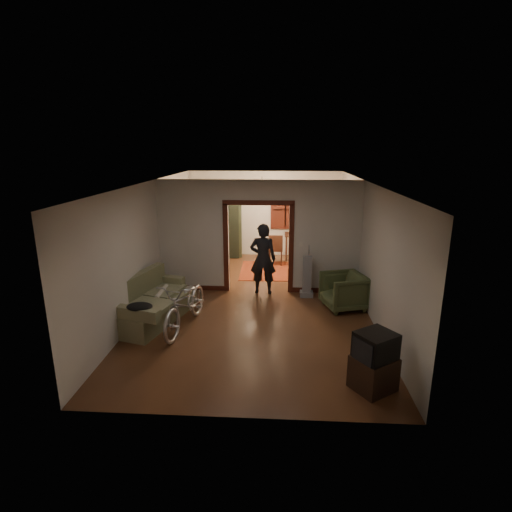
# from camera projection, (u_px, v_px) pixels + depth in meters

# --- Properties ---
(floor) EXTENTS (5.00, 8.50, 0.01)m
(floor) POSITION_uv_depth(u_px,v_px,m) (257.00, 301.00, 9.52)
(floor) COLOR #3E2213
(floor) RESTS_ON ground
(ceiling) EXTENTS (5.00, 8.50, 0.01)m
(ceiling) POSITION_uv_depth(u_px,v_px,m) (257.00, 182.00, 8.78)
(ceiling) COLOR white
(ceiling) RESTS_ON floor
(wall_back) EXTENTS (5.00, 0.02, 2.80)m
(wall_back) POSITION_uv_depth(u_px,v_px,m) (264.00, 214.00, 13.24)
(wall_back) COLOR beige
(wall_back) RESTS_ON floor
(wall_left) EXTENTS (0.02, 8.50, 2.80)m
(wall_left) POSITION_uv_depth(u_px,v_px,m) (150.00, 243.00, 9.30)
(wall_left) COLOR beige
(wall_left) RESTS_ON floor
(wall_right) EXTENTS (0.02, 8.50, 2.80)m
(wall_right) POSITION_uv_depth(u_px,v_px,m) (367.00, 246.00, 9.01)
(wall_right) COLOR beige
(wall_right) RESTS_ON floor
(partition_wall) EXTENTS (5.00, 0.14, 2.80)m
(partition_wall) POSITION_uv_depth(u_px,v_px,m) (259.00, 237.00, 9.87)
(partition_wall) COLOR beige
(partition_wall) RESTS_ON floor
(door_casing) EXTENTS (1.74, 0.20, 2.32)m
(door_casing) POSITION_uv_depth(u_px,v_px,m) (259.00, 249.00, 9.95)
(door_casing) COLOR #3E160E
(door_casing) RESTS_ON floor
(far_window) EXTENTS (0.98, 0.06, 1.28)m
(far_window) POSITION_uv_depth(u_px,v_px,m) (285.00, 210.00, 13.12)
(far_window) COLOR black
(far_window) RESTS_ON wall_back
(chandelier) EXTENTS (0.24, 0.24, 0.24)m
(chandelier) POSITION_uv_depth(u_px,v_px,m) (262.00, 191.00, 11.31)
(chandelier) COLOR #FFE0A5
(chandelier) RESTS_ON ceiling
(light_switch) EXTENTS (0.08, 0.01, 0.12)m
(light_switch) POSITION_uv_depth(u_px,v_px,m) (301.00, 244.00, 9.78)
(light_switch) COLOR silver
(light_switch) RESTS_ON partition_wall
(sofa) EXTENTS (1.47, 2.29, 0.97)m
(sofa) POSITION_uv_depth(u_px,v_px,m) (153.00, 298.00, 8.37)
(sofa) COLOR #676946
(sofa) RESTS_ON floor
(rolled_paper) EXTENTS (0.09, 0.75, 0.09)m
(rolled_paper) POSITION_uv_depth(u_px,v_px,m) (161.00, 292.00, 8.64)
(rolled_paper) COLOR beige
(rolled_paper) RESTS_ON sofa
(jacket) EXTENTS (0.49, 0.37, 0.14)m
(jacket) POSITION_uv_depth(u_px,v_px,m) (140.00, 307.00, 7.44)
(jacket) COLOR black
(jacket) RESTS_ON sofa
(bicycle) EXTENTS (0.99, 2.07, 1.04)m
(bicycle) POSITION_uv_depth(u_px,v_px,m) (186.00, 304.00, 7.99)
(bicycle) COLOR silver
(bicycle) RESTS_ON floor
(armchair) EXTENTS (1.11, 1.09, 0.81)m
(armchair) POSITION_uv_depth(u_px,v_px,m) (344.00, 291.00, 9.01)
(armchair) COLOR #43502D
(armchair) RESTS_ON floor
(tv_stand) EXTENTS (0.77, 0.76, 0.52)m
(tv_stand) POSITION_uv_depth(u_px,v_px,m) (373.00, 373.00, 6.02)
(tv_stand) COLOR black
(tv_stand) RESTS_ON floor
(crt_tv) EXTENTS (0.71, 0.70, 0.46)m
(crt_tv) POSITION_uv_depth(u_px,v_px,m) (376.00, 347.00, 5.91)
(crt_tv) COLOR black
(crt_tv) RESTS_ON tv_stand
(vacuum) EXTENTS (0.38, 0.33, 1.03)m
(vacuum) POSITION_uv_depth(u_px,v_px,m) (307.00, 276.00, 9.69)
(vacuum) COLOR gray
(vacuum) RESTS_ON floor
(person) EXTENTS (0.67, 0.46, 1.77)m
(person) POSITION_uv_depth(u_px,v_px,m) (263.00, 259.00, 9.84)
(person) COLOR black
(person) RESTS_ON floor
(oriental_rug) EXTENTS (1.50, 1.95, 0.01)m
(oriental_rug) POSITION_uv_depth(u_px,v_px,m) (265.00, 271.00, 11.84)
(oriental_rug) COLOR maroon
(oriental_rug) RESTS_ON floor
(locker) EXTENTS (1.00, 0.76, 1.78)m
(locker) POSITION_uv_depth(u_px,v_px,m) (227.00, 231.00, 13.12)
(locker) COLOR #242C1A
(locker) RESTS_ON floor
(globe) EXTENTS (0.26, 0.26, 0.26)m
(globe) POSITION_uv_depth(u_px,v_px,m) (226.00, 199.00, 12.84)
(globe) COLOR #1E5972
(globe) RESTS_ON locker
(desk) EXTENTS (1.13, 0.66, 0.82)m
(desk) POSITION_uv_depth(u_px,v_px,m) (302.00, 247.00, 12.99)
(desk) COLOR #331A11
(desk) RESTS_ON floor
(desk_chair) EXTENTS (0.48, 0.48, 0.97)m
(desk_chair) POSITION_uv_depth(u_px,v_px,m) (276.00, 249.00, 12.36)
(desk_chair) COLOR #331A11
(desk_chair) RESTS_ON floor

